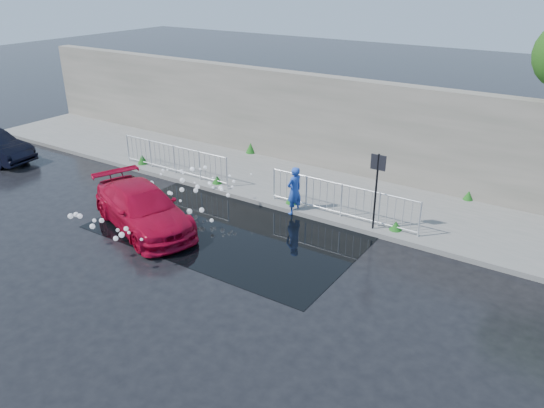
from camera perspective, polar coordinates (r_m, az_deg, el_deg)
The scene contains 12 objects.
ground at distance 15.87m, azimuth -7.96°, elevation -3.56°, with size 90.00×90.00×0.00m, color black.
pavement at distance 19.49m, azimuth 1.65°, elevation 2.31°, with size 30.00×4.00×0.15m, color #63635F.
curb at distance 17.95m, azimuth -1.73°, elevation 0.35°, with size 30.00×0.25×0.16m, color #63635F.
retaining_wall at distance 20.72m, azimuth 4.96°, elevation 8.88°, with size 30.00×0.60×3.50m, color #625F52.
puddle at distance 16.26m, azimuth -4.33°, elevation -2.65°, with size 8.00×5.00×0.01m, color black.
sign_post at distance 15.54m, azimuth 11.21°, elevation 2.58°, with size 0.45×0.06×2.50m.
railing_left at distance 20.36m, azimuth -10.47°, elevation 4.86°, with size 5.05×0.05×1.10m.
railing_right at distance 16.57m, azimuth 7.47°, elevation 0.53°, with size 5.05×0.05×1.10m.
weeds at distance 19.32m, azimuth -0.24°, elevation 2.94°, with size 12.17×3.93×0.43m.
water_spray at distance 17.01m, azimuth -11.41°, elevation 0.61°, with size 3.67×5.49×0.95m.
red_car at distance 16.50m, azimuth -13.73°, elevation -0.44°, with size 1.81×4.44×1.29m, color #A80623.
person at distance 16.91m, azimuth 2.41°, elevation 1.44°, with size 0.58×0.38×1.59m, color #244BB7.
Camera 1 is at (9.50, -10.41, 7.30)m, focal length 35.00 mm.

